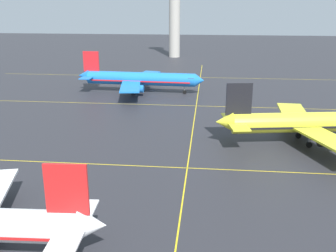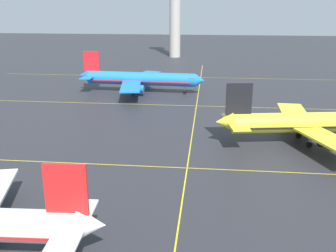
{
  "view_description": "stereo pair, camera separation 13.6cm",
  "coord_description": "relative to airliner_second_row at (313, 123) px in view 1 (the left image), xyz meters",
  "views": [
    {
      "loc": [
        3.01,
        -20.68,
        25.7
      ],
      "look_at": [
        -4.36,
        49.26,
        3.27
      ],
      "focal_mm": 42.0,
      "sensor_mm": 36.0,
      "label": 1
    },
    {
      "loc": [
        3.14,
        -20.67,
        25.7
      ],
      "look_at": [
        -4.36,
        49.26,
        3.27
      ],
      "focal_mm": 42.0,
      "sensor_mm": 36.0,
      "label": 2
    }
  ],
  "objects": [
    {
      "name": "control_tower",
      "position": [
        -36.58,
        116.99,
        21.48
      ],
      "size": [
        8.82,
        8.82,
        44.54
      ],
      "color": "#ADA89E",
      "rests_on": "ground"
    },
    {
      "name": "airliner_third_row",
      "position": [
        -39.97,
        39.26,
        0.02
      ],
      "size": [
        37.68,
        32.48,
        11.72
      ],
      "color": "blue",
      "rests_on": "ground"
    },
    {
      "name": "taxiway_markings",
      "position": [
        -22.69,
        5.37,
        -3.98
      ],
      "size": [
        144.17,
        174.25,
        0.01
      ],
      "color": "yellow",
      "rests_on": "ground"
    },
    {
      "name": "airliner_second_row",
      "position": [
        0.0,
        0.0,
        0.0
      ],
      "size": [
        37.46,
        31.93,
        11.67
      ],
      "color": "yellow",
      "rests_on": "ground"
    }
  ]
}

